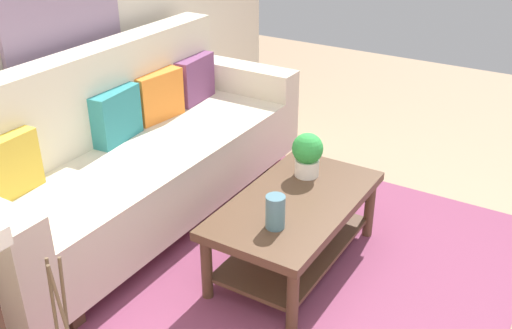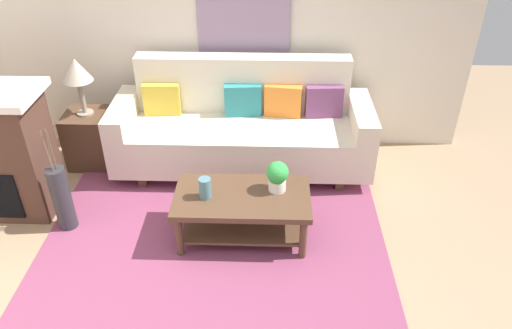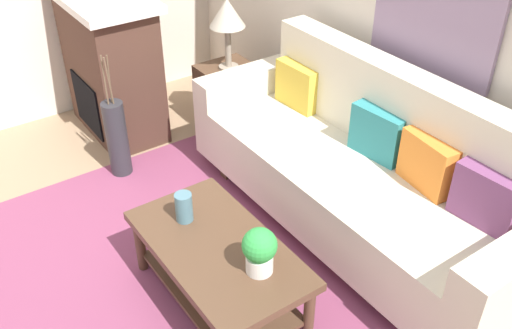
{
  "view_description": "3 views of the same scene",
  "coord_description": "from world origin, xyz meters",
  "px_view_note": "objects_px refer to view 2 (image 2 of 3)",
  "views": [
    {
      "loc": [
        -2.22,
        -0.67,
        2.05
      ],
      "look_at": [
        0.34,
        0.88,
        0.51
      ],
      "focal_mm": 41.26,
      "sensor_mm": 36.0,
      "label": 1
    },
    {
      "loc": [
        0.44,
        -2.61,
        2.82
      ],
      "look_at": [
        0.33,
        0.91,
        0.5
      ],
      "focal_mm": 34.66,
      "sensor_mm": 36.0,
      "label": 2
    },
    {
      "loc": [
        2.22,
        -0.57,
        2.52
      ],
      "look_at": [
        -0.02,
        1.0,
        0.64
      ],
      "focal_mm": 40.0,
      "sensor_mm": 36.0,
      "label": 3
    }
  ],
  "objects_px": {
    "throw_pillow_plum": "(324,101)",
    "floor_vase": "(62,199)",
    "tabletop_vase": "(205,188)",
    "side_table": "(91,138)",
    "potted_plant_tabletop": "(277,176)",
    "throw_pillow_teal": "(243,100)",
    "throw_pillow_mustard": "(162,99)",
    "couch": "(242,128)",
    "throw_pillow_orange": "(283,101)",
    "framed_painting": "(243,15)",
    "coffee_table": "(242,206)",
    "table_lamp": "(77,72)"
  },
  "relations": [
    {
      "from": "throw_pillow_orange",
      "to": "floor_vase",
      "type": "xyz_separation_m",
      "value": [
        -1.86,
        -1.15,
        -0.38
      ]
    },
    {
      "from": "throw_pillow_teal",
      "to": "coffee_table",
      "type": "bearing_deg",
      "value": -87.27
    },
    {
      "from": "coffee_table",
      "to": "couch",
      "type": "bearing_deg",
      "value": 93.03
    },
    {
      "from": "floor_vase",
      "to": "throw_pillow_teal",
      "type": "bearing_deg",
      "value": 38.16
    },
    {
      "from": "coffee_table",
      "to": "potted_plant_tabletop",
      "type": "xyz_separation_m",
      "value": [
        0.28,
        0.08,
        0.26
      ]
    },
    {
      "from": "couch",
      "to": "floor_vase",
      "type": "distance_m",
      "value": 1.79
    },
    {
      "from": "throw_pillow_mustard",
      "to": "framed_painting",
      "type": "distance_m",
      "value": 1.13
    },
    {
      "from": "couch",
      "to": "coffee_table",
      "type": "relative_size",
      "value": 2.27
    },
    {
      "from": "tabletop_vase",
      "to": "side_table",
      "type": "relative_size",
      "value": 0.31
    },
    {
      "from": "coffee_table",
      "to": "framed_painting",
      "type": "xyz_separation_m",
      "value": [
        -0.06,
        1.56,
        1.1
      ]
    },
    {
      "from": "couch",
      "to": "framed_painting",
      "type": "relative_size",
      "value": 2.78
    },
    {
      "from": "couch",
      "to": "tabletop_vase",
      "type": "bearing_deg",
      "value": -101.63
    },
    {
      "from": "throw_pillow_plum",
      "to": "framed_painting",
      "type": "xyz_separation_m",
      "value": [
        -0.8,
        0.34,
        0.73
      ]
    },
    {
      "from": "throw_pillow_plum",
      "to": "floor_vase",
      "type": "relative_size",
      "value": 0.6
    },
    {
      "from": "framed_painting",
      "to": "throw_pillow_plum",
      "type": "bearing_deg",
      "value": -23.18
    },
    {
      "from": "throw_pillow_plum",
      "to": "potted_plant_tabletop",
      "type": "height_order",
      "value": "throw_pillow_plum"
    },
    {
      "from": "throw_pillow_plum",
      "to": "floor_vase",
      "type": "distance_m",
      "value": 2.56
    },
    {
      "from": "throw_pillow_teal",
      "to": "side_table",
      "type": "distance_m",
      "value": 1.6
    },
    {
      "from": "throw_pillow_mustard",
      "to": "coffee_table",
      "type": "xyz_separation_m",
      "value": [
        0.85,
        -1.22,
        -0.37
      ]
    },
    {
      "from": "tabletop_vase",
      "to": "potted_plant_tabletop",
      "type": "xyz_separation_m",
      "value": [
        0.57,
        0.11,
        0.05
      ]
    },
    {
      "from": "floor_vase",
      "to": "throw_pillow_plum",
      "type": "bearing_deg",
      "value": 26.95
    },
    {
      "from": "coffee_table",
      "to": "throw_pillow_plum",
      "type": "bearing_deg",
      "value": 58.71
    },
    {
      "from": "throw_pillow_orange",
      "to": "floor_vase",
      "type": "height_order",
      "value": "throw_pillow_orange"
    },
    {
      "from": "potted_plant_tabletop",
      "to": "throw_pillow_teal",
      "type": "bearing_deg",
      "value": 106.61
    },
    {
      "from": "throw_pillow_plum",
      "to": "coffee_table",
      "type": "bearing_deg",
      "value": -121.29
    },
    {
      "from": "throw_pillow_mustard",
      "to": "throw_pillow_plum",
      "type": "bearing_deg",
      "value": 0.0
    },
    {
      "from": "throw_pillow_teal",
      "to": "throw_pillow_plum",
      "type": "distance_m",
      "value": 0.8
    },
    {
      "from": "couch",
      "to": "floor_vase",
      "type": "height_order",
      "value": "couch"
    },
    {
      "from": "tabletop_vase",
      "to": "framed_painting",
      "type": "relative_size",
      "value": 0.2
    },
    {
      "from": "throw_pillow_mustard",
      "to": "tabletop_vase",
      "type": "relative_size",
      "value": 2.05
    },
    {
      "from": "couch",
      "to": "throw_pillow_plum",
      "type": "bearing_deg",
      "value": 8.85
    },
    {
      "from": "table_lamp",
      "to": "coffee_table",
      "type": "bearing_deg",
      "value": -34.6
    },
    {
      "from": "throw_pillow_plum",
      "to": "tabletop_vase",
      "type": "xyz_separation_m",
      "value": [
        -1.03,
        -1.25,
        -0.16
      ]
    },
    {
      "from": "throw_pillow_mustard",
      "to": "floor_vase",
      "type": "relative_size",
      "value": 0.6
    },
    {
      "from": "potted_plant_tabletop",
      "to": "couch",
      "type": "bearing_deg",
      "value": 108.51
    },
    {
      "from": "throw_pillow_orange",
      "to": "coffee_table",
      "type": "bearing_deg",
      "value": -105.65
    },
    {
      "from": "coffee_table",
      "to": "floor_vase",
      "type": "height_order",
      "value": "floor_vase"
    },
    {
      "from": "couch",
      "to": "framed_painting",
      "type": "bearing_deg",
      "value": 90.0
    },
    {
      "from": "couch",
      "to": "throw_pillow_mustard",
      "type": "distance_m",
      "value": 0.84
    },
    {
      "from": "potted_plant_tabletop",
      "to": "side_table",
      "type": "height_order",
      "value": "potted_plant_tabletop"
    },
    {
      "from": "throw_pillow_plum",
      "to": "side_table",
      "type": "distance_m",
      "value": 2.38
    },
    {
      "from": "couch",
      "to": "throw_pillow_mustard",
      "type": "height_order",
      "value": "couch"
    },
    {
      "from": "side_table",
      "to": "table_lamp",
      "type": "xyz_separation_m",
      "value": [
        0.0,
        0.0,
        0.71
      ]
    },
    {
      "from": "throw_pillow_mustard",
      "to": "table_lamp",
      "type": "distance_m",
      "value": 0.82
    },
    {
      "from": "couch",
      "to": "throw_pillow_orange",
      "type": "height_order",
      "value": "couch"
    },
    {
      "from": "couch",
      "to": "framed_painting",
      "type": "distance_m",
      "value": 1.09
    },
    {
      "from": "throw_pillow_teal",
      "to": "coffee_table",
      "type": "xyz_separation_m",
      "value": [
        0.06,
        -1.22,
        -0.37
      ]
    },
    {
      "from": "throw_pillow_mustard",
      "to": "coffee_table",
      "type": "distance_m",
      "value": 1.53
    },
    {
      "from": "throw_pillow_plum",
      "to": "table_lamp",
      "type": "distance_m",
      "value": 2.37
    },
    {
      "from": "tabletop_vase",
      "to": "floor_vase",
      "type": "bearing_deg",
      "value": 175.13
    }
  ]
}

